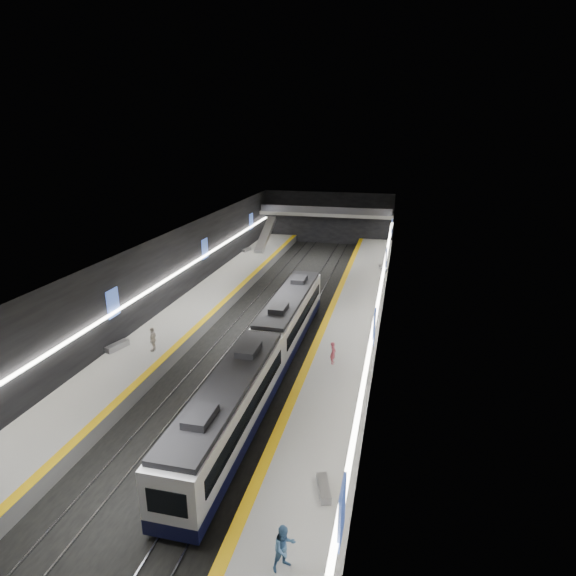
% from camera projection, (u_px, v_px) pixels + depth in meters
% --- Properties ---
extents(ground, '(70.00, 70.00, 0.00)m').
position_uv_depth(ground, '(267.00, 329.00, 43.50)').
color(ground, black).
rests_on(ground, ground).
extents(ceiling, '(20.00, 70.00, 0.04)m').
position_uv_depth(ceiling, '(265.00, 242.00, 40.97)').
color(ceiling, beige).
rests_on(ceiling, wall_left).
extents(wall_left, '(0.04, 70.00, 8.00)m').
position_uv_depth(wall_left, '(162.00, 279.00, 44.44)').
color(wall_left, black).
rests_on(wall_left, ground).
extents(wall_right, '(0.04, 70.00, 8.00)m').
position_uv_depth(wall_right, '(381.00, 296.00, 40.03)').
color(wall_right, black).
rests_on(wall_right, ground).
extents(wall_back, '(20.00, 0.04, 8.00)m').
position_uv_depth(wall_back, '(328.00, 218.00, 74.53)').
color(wall_back, black).
rests_on(wall_back, ground).
extents(platform_left, '(5.00, 70.00, 1.00)m').
position_uv_depth(platform_left, '(189.00, 316.00, 45.00)').
color(platform_left, slate).
rests_on(platform_left, ground).
extents(tile_surface_left, '(5.00, 70.00, 0.02)m').
position_uv_depth(tile_surface_left, '(189.00, 311.00, 44.84)').
color(tile_surface_left, '#B4B4AF').
rests_on(tile_surface_left, platform_left).
extents(tactile_strip_left, '(0.60, 70.00, 0.02)m').
position_uv_depth(tactile_strip_left, '(211.00, 313.00, 44.35)').
color(tactile_strip_left, yellow).
rests_on(tactile_strip_left, platform_left).
extents(platform_right, '(5.00, 70.00, 1.00)m').
position_uv_depth(platform_right, '(350.00, 331.00, 41.69)').
color(platform_right, slate).
rests_on(platform_right, ground).
extents(tile_surface_right, '(5.00, 70.00, 0.02)m').
position_uv_depth(tile_surface_right, '(350.00, 326.00, 41.53)').
color(tile_surface_right, '#B4B4AF').
rests_on(tile_surface_right, platform_right).
extents(tactile_strip_right, '(0.60, 70.00, 0.02)m').
position_uv_depth(tactile_strip_right, '(325.00, 324.00, 42.01)').
color(tactile_strip_right, yellow).
rests_on(tactile_strip_right, platform_right).
extents(rails, '(6.52, 70.00, 0.12)m').
position_uv_depth(rails, '(267.00, 328.00, 43.48)').
color(rails, gray).
rests_on(rails, ground).
extents(train, '(2.69, 30.04, 3.60)m').
position_uv_depth(train, '(266.00, 352.00, 34.02)').
color(train, black).
rests_on(train, ground).
extents(ad_posters, '(19.94, 53.50, 2.20)m').
position_uv_depth(ad_posters, '(269.00, 278.00, 43.00)').
color(ad_posters, '#4263C7').
rests_on(ad_posters, wall_left).
extents(cove_light_left, '(0.25, 68.60, 0.12)m').
position_uv_depth(cove_light_left, '(164.00, 281.00, 44.46)').
color(cove_light_left, white).
rests_on(cove_light_left, wall_left).
extents(cove_light_right, '(0.25, 68.60, 0.12)m').
position_uv_depth(cove_light_right, '(379.00, 298.00, 40.14)').
color(cove_light_right, white).
rests_on(cove_light_right, wall_right).
extents(mezzanine_bridge, '(20.00, 3.00, 1.50)m').
position_uv_depth(mezzanine_bridge, '(326.00, 213.00, 72.29)').
color(mezzanine_bridge, gray).
rests_on(mezzanine_bridge, wall_left).
extents(escalator, '(1.20, 7.50, 3.92)m').
position_uv_depth(escalator, '(266.00, 234.00, 68.23)').
color(escalator, '#99999E').
rests_on(escalator, platform_left).
extents(bench_left_near, '(1.09, 2.07, 0.49)m').
position_uv_depth(bench_left_near, '(117.00, 346.00, 37.13)').
color(bench_left_near, '#99999E').
rests_on(bench_left_near, platform_left).
extents(bench_left_far, '(0.84, 1.73, 0.41)m').
position_uv_depth(bench_left_far, '(247.00, 250.00, 66.75)').
color(bench_left_far, '#99999E').
rests_on(bench_left_far, platform_left).
extents(bench_right_near, '(0.99, 1.83, 0.43)m').
position_uv_depth(bench_right_near, '(324.00, 488.00, 22.53)').
color(bench_right_near, '#99999E').
rests_on(bench_right_near, platform_right).
extents(bench_right_far, '(1.07, 1.88, 0.44)m').
position_uv_depth(bench_right_far, '(383.00, 268.00, 57.76)').
color(bench_right_far, '#99999E').
rests_on(bench_right_far, platform_right).
extents(passenger_right_a, '(0.41, 0.61, 1.66)m').
position_uv_depth(passenger_right_a, '(333.00, 353.00, 34.68)').
color(passenger_right_a, '#C5495B').
rests_on(passenger_right_a, platform_right).
extents(passenger_right_b, '(1.21, 1.20, 1.97)m').
position_uv_depth(passenger_right_b, '(284.00, 548.00, 18.41)').
color(passenger_right_b, teal).
rests_on(passenger_right_b, platform_right).
extents(passenger_left_a, '(0.67, 1.18, 1.90)m').
position_uv_depth(passenger_left_a, '(153.00, 339.00, 36.65)').
color(passenger_left_a, silver).
rests_on(passenger_left_a, platform_left).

